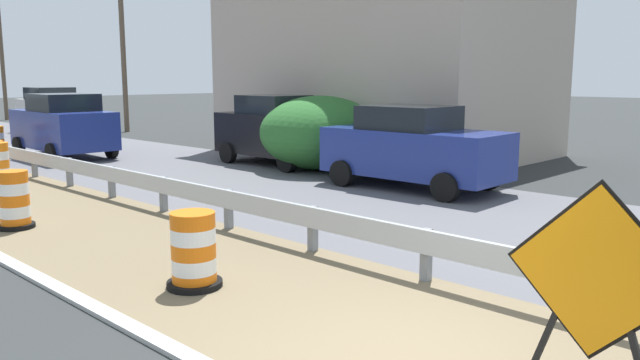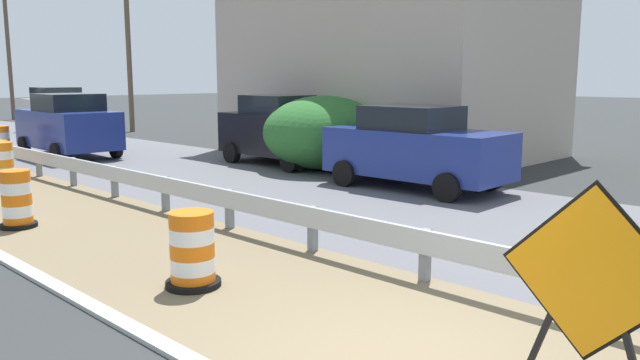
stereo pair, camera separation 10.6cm
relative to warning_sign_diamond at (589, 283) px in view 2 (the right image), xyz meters
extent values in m
cube|color=#706047|center=(0.07, 1.39, -1.03)|extent=(3.61, 120.00, 0.01)
cube|color=#56565B|center=(5.33, 1.39, -1.03)|extent=(6.92, 120.00, 0.00)
cube|color=#ADB2B7|center=(1.62, 1.71, -0.48)|extent=(0.08, 41.71, 0.32)
cube|color=slate|center=(1.70, 0.66, -0.68)|extent=(0.12, 0.12, 0.70)
cube|color=slate|center=(1.70, 2.75, -0.68)|extent=(0.12, 0.12, 0.70)
cube|color=slate|center=(1.70, 4.83, -0.68)|extent=(0.12, 0.12, 0.70)
cube|color=slate|center=(1.70, 6.92, -0.68)|extent=(0.12, 0.12, 0.70)
cube|color=slate|center=(1.70, 9.00, -0.68)|extent=(0.12, 0.12, 0.70)
cube|color=slate|center=(1.70, 11.09, -0.68)|extent=(0.12, 0.12, 0.70)
cube|color=slate|center=(1.70, 13.18, -0.68)|extent=(0.12, 0.12, 0.70)
cube|color=slate|center=(1.70, 15.26, -0.68)|extent=(0.12, 0.12, 0.70)
cube|color=slate|center=(1.70, 17.35, -0.68)|extent=(0.12, 0.12, 0.70)
cube|color=black|center=(0.02, -0.35, -0.51)|extent=(0.06, 0.39, 1.06)
cube|color=black|center=(0.00, 0.35, -0.51)|extent=(0.06, 0.39, 1.06)
cube|color=orange|center=(-0.01, 0.00, 0.09)|extent=(0.07, 1.42, 1.42)
cube|color=black|center=(0.01, 0.00, 0.09)|extent=(0.06, 1.50, 1.50)
cylinder|color=orange|center=(-0.56, 4.74, -0.94)|extent=(0.57, 0.57, 0.20)
cylinder|color=white|center=(-0.56, 4.74, -0.74)|extent=(0.57, 0.57, 0.20)
cylinder|color=orange|center=(-0.56, 4.74, -0.54)|extent=(0.57, 0.57, 0.20)
cylinder|color=white|center=(-0.56, 4.74, -0.35)|extent=(0.57, 0.57, 0.20)
cylinder|color=orange|center=(-0.56, 4.74, -0.15)|extent=(0.57, 0.57, 0.20)
cylinder|color=black|center=(-0.56, 4.74, -0.99)|extent=(0.71, 0.71, 0.08)
cylinder|color=orange|center=(-0.91, 9.66, -0.93)|extent=(0.50, 0.50, 0.21)
cylinder|color=white|center=(-0.91, 9.66, -0.72)|extent=(0.50, 0.50, 0.21)
cylinder|color=orange|center=(-0.91, 9.66, -0.52)|extent=(0.50, 0.50, 0.21)
cylinder|color=white|center=(-0.91, 9.66, -0.31)|extent=(0.50, 0.50, 0.21)
cylinder|color=orange|center=(-0.91, 9.66, -0.11)|extent=(0.50, 0.50, 0.21)
cylinder|color=black|center=(-0.91, 9.66, -0.99)|extent=(0.63, 0.63, 0.08)
cylinder|color=orange|center=(0.59, 14.69, -0.93)|extent=(0.54, 0.54, 0.21)
cylinder|color=white|center=(0.59, 14.69, -0.72)|extent=(0.54, 0.54, 0.21)
cylinder|color=orange|center=(0.59, 14.69, -0.51)|extent=(0.54, 0.54, 0.21)
cylinder|color=white|center=(0.59, 14.69, -0.30)|extent=(0.54, 0.54, 0.21)
cylinder|color=orange|center=(0.59, 14.69, -0.09)|extent=(0.54, 0.54, 0.21)
cylinder|color=black|center=(0.59, 14.69, -0.99)|extent=(0.67, 0.67, 0.08)
cylinder|color=orange|center=(2.46, 20.25, -0.93)|extent=(0.55, 0.55, 0.21)
cylinder|color=white|center=(2.46, 20.25, -0.72)|extent=(0.55, 0.55, 0.21)
cylinder|color=orange|center=(2.46, 20.25, -0.51)|extent=(0.55, 0.55, 0.21)
cylinder|color=white|center=(2.46, 20.25, -0.30)|extent=(0.55, 0.55, 0.21)
cylinder|color=orange|center=(2.46, 20.25, -0.09)|extent=(0.55, 0.55, 0.21)
cylinder|color=black|center=(2.46, 20.25, -0.99)|extent=(0.69, 0.69, 0.08)
cube|color=black|center=(7.81, 12.32, -0.10)|extent=(1.79, 4.15, 1.22)
cube|color=black|center=(7.81, 12.48, 0.79)|extent=(1.57, 1.92, 0.56)
cylinder|color=black|center=(8.64, 10.94, -0.71)|extent=(0.23, 0.64, 0.64)
cylinder|color=black|center=(6.93, 10.97, -0.71)|extent=(0.23, 0.64, 0.64)
cylinder|color=black|center=(8.69, 13.66, -0.71)|extent=(0.23, 0.64, 0.64)
cylinder|color=black|center=(6.98, 13.69, -0.71)|extent=(0.23, 0.64, 0.64)
cube|color=navy|center=(4.15, 18.88, -0.10)|extent=(2.08, 4.41, 1.22)
cube|color=black|center=(4.14, 18.70, 0.79)|extent=(1.81, 2.06, 0.56)
cylinder|color=black|center=(3.23, 20.35, -0.71)|extent=(0.24, 0.65, 0.64)
cylinder|color=black|center=(5.17, 20.28, -0.71)|extent=(0.24, 0.65, 0.64)
cylinder|color=black|center=(3.13, 17.48, -0.71)|extent=(0.24, 0.65, 0.64)
cylinder|color=black|center=(5.06, 17.41, -0.71)|extent=(0.24, 0.65, 0.64)
cube|color=silver|center=(7.70, 27.88, -0.08)|extent=(1.95, 4.03, 1.27)
cube|color=black|center=(7.70, 28.04, 0.84)|extent=(1.74, 1.86, 0.56)
cylinder|color=black|center=(8.65, 26.55, -0.71)|extent=(0.22, 0.64, 0.64)
cylinder|color=black|center=(6.73, 26.56, -0.71)|extent=(0.22, 0.64, 0.64)
cylinder|color=black|center=(8.67, 29.20, -0.71)|extent=(0.22, 0.64, 0.64)
cylinder|color=black|center=(6.75, 29.21, -0.71)|extent=(0.22, 0.64, 0.64)
cube|color=navy|center=(7.31, 6.92, -0.17)|extent=(1.99, 4.43, 1.10)
cube|color=black|center=(7.30, 7.10, 0.66)|extent=(1.75, 2.06, 0.56)
cylinder|color=black|center=(8.29, 5.50, -0.71)|extent=(0.23, 0.64, 0.64)
cylinder|color=black|center=(6.39, 5.45, -0.71)|extent=(0.23, 0.64, 0.64)
cylinder|color=black|center=(8.22, 8.39, -0.71)|extent=(0.23, 0.64, 0.64)
cylinder|color=black|center=(6.33, 8.35, -0.71)|extent=(0.23, 0.64, 0.64)
cube|color=#AD9E8E|center=(12.44, 11.87, 1.82)|extent=(7.03, 10.22, 5.71)
cylinder|color=brown|center=(10.13, 10.80, 2.71)|extent=(0.24, 0.24, 7.49)
cylinder|color=brown|center=(10.49, 26.06, 3.66)|extent=(0.24, 0.24, 9.39)
cylinder|color=brown|center=(9.66, 39.07, 2.96)|extent=(0.24, 0.24, 8.00)
ellipsoid|color=#286028|center=(8.03, 10.73, 0.03)|extent=(3.49, 3.49, 2.12)
camera|label=1|loc=(-5.02, -1.75, 1.63)|focal=35.24mm
camera|label=2|loc=(-4.94, -1.82, 1.63)|focal=35.24mm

